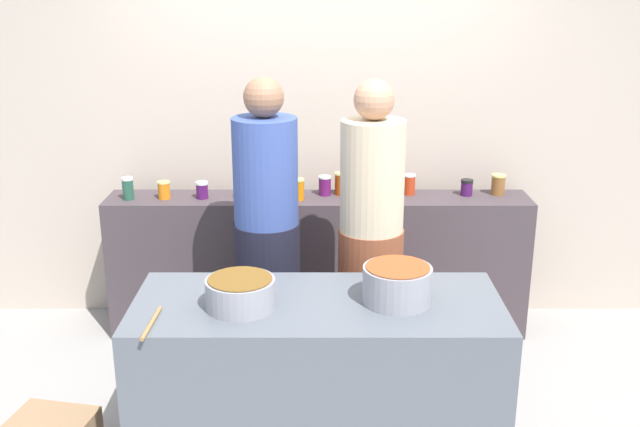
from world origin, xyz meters
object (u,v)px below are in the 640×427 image
preserve_jar_3 (246,189)px  preserve_jar_6 (343,183)px  preserve_jar_0 (130,188)px  preserve_jar_4 (300,189)px  cooking_pot_center (399,284)px  cooking_pot_left (242,293)px  preserve_jar_7 (370,187)px  wooden_spoon (153,323)px  cook_with_tongs (269,250)px  preserve_jar_2 (204,190)px  preserve_jar_5 (327,186)px  preserve_jar_9 (411,184)px  preserve_jar_8 (388,187)px  preserve_jar_1 (166,190)px  preserve_jar_10 (469,188)px  preserve_jar_11 (500,185)px  cook_in_cap (373,257)px

preserve_jar_3 → preserve_jar_6: 0.63m
preserve_jar_0 → preserve_jar_4: preserve_jar_0 is taller
cooking_pot_center → cooking_pot_left: bearing=-175.3°
preserve_jar_7 → wooden_spoon: size_ratio=0.36×
preserve_jar_6 → cook_with_tongs: bearing=-121.7°
cooking_pot_center → preserve_jar_2: bearing=128.5°
preserve_jar_4 → preserve_jar_3: bearing=176.7°
preserve_jar_5 → cooking_pot_left: bearing=-104.4°
preserve_jar_4 → preserve_jar_6: size_ratio=0.94×
preserve_jar_9 → cooking_pot_center: size_ratio=0.42×
preserve_jar_8 → wooden_spoon: size_ratio=0.37×
preserve_jar_5 → cook_with_tongs: cook_with_tongs is taller
preserve_jar_4 → wooden_spoon: bearing=-110.2°
preserve_jar_6 → cook_with_tongs: (-0.43, -0.70, -0.19)m
preserve_jar_1 → preserve_jar_9: size_ratio=0.84×
preserve_jar_4 → cooking_pot_left: size_ratio=0.43×
preserve_jar_4 → preserve_jar_10: size_ratio=1.31×
preserve_jar_5 → cook_with_tongs: (-0.33, -0.69, -0.18)m
preserve_jar_11 → wooden_spoon: preserve_jar_11 is taller
preserve_jar_1 → cook_with_tongs: cook_with_tongs is taller
preserve_jar_11 → cook_with_tongs: bearing=-154.2°
preserve_jar_5 → cook_in_cap: bearing=-73.5°
preserve_jar_1 → preserve_jar_6: size_ratio=0.77×
preserve_jar_5 → preserve_jar_0: bearing=-175.6°
preserve_jar_9 → preserve_jar_11: bearing=-0.4°
preserve_jar_2 → cook_in_cap: size_ratio=0.06×
preserve_jar_8 → preserve_jar_2: bearing=-176.6°
preserve_jar_9 → cook_with_tongs: size_ratio=0.08×
preserve_jar_4 → preserve_jar_7: (0.45, 0.09, -0.01)m
preserve_jar_4 → cooking_pot_center: preserve_jar_4 is taller
preserve_jar_5 → cooking_pot_center: (0.32, -1.45, -0.06)m
preserve_jar_3 → preserve_jar_9: preserve_jar_9 is taller
preserve_jar_9 → cook_in_cap: size_ratio=0.08×
preserve_jar_2 → preserve_jar_9: size_ratio=0.81×
preserve_jar_6 → cook_in_cap: 0.87m
preserve_jar_4 → preserve_jar_8: size_ratio=1.24×
preserve_jar_5 → preserve_jar_11: bearing=0.6°
preserve_jar_5 → cooking_pot_center: preserve_jar_5 is taller
cook_with_tongs → preserve_jar_9: bearing=38.9°
preserve_jar_1 → preserve_jar_11: size_ratio=0.85×
preserve_jar_4 → preserve_jar_11: preserve_jar_4 is taller
preserve_jar_7 → preserve_jar_8: bearing=3.5°
preserve_jar_5 → preserve_jar_7: (0.28, -0.01, -0.01)m
preserve_jar_0 → preserve_jar_9: 1.79m
preserve_jar_3 → preserve_jar_9: (1.06, 0.10, 0.00)m
cook_with_tongs → cook_in_cap: size_ratio=1.00×
preserve_jar_9 → preserve_jar_10: preserve_jar_9 is taller
cooking_pot_left → preserve_jar_8: bearing=62.6°
preserve_jar_2 → preserve_jar_10: 1.69m
preserve_jar_1 → preserve_jar_7: size_ratio=1.04×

